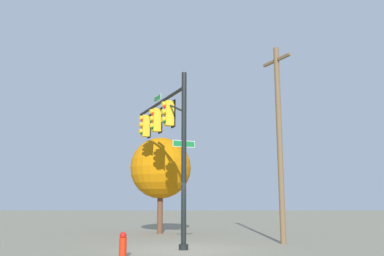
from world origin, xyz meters
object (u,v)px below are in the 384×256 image
Objects in this scene: fire_hydrant at (123,245)px; tree_near at (161,168)px; signal_pole_assembly at (164,129)px; utility_pole at (279,138)px.

tree_near is at bearing -3.09° from fire_hydrant.
utility_pole reaches higher than signal_pole_assembly.
utility_pole is 7.87m from tree_near.
utility_pole is 8.64m from fire_hydrant.
utility_pole is 1.63× the size of tree_near.
signal_pole_assembly reaches higher than tree_near.
utility_pole reaches higher than fire_hydrant.
signal_pole_assembly is 5.20m from utility_pole.
tree_near is at bearing 4.95° from signal_pole_assembly.
fire_hydrant is at bearing 176.91° from tree_near.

